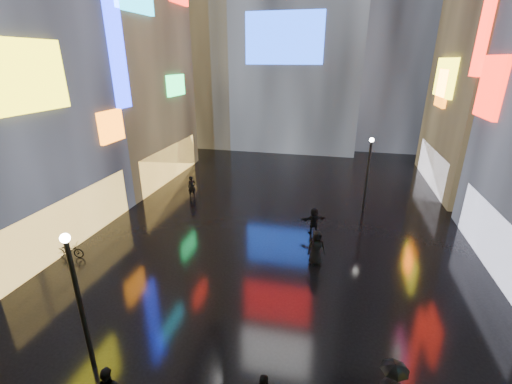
% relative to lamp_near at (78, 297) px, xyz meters
% --- Properties ---
extents(ground, '(140.00, 140.00, 0.00)m').
position_rel_lamp_near_xyz_m(ground, '(4.60, 13.10, -2.94)').
color(ground, black).
rests_on(ground, ground).
extents(building_left_far, '(10.28, 12.00, 22.00)m').
position_rel_lamp_near_xyz_m(building_left_far, '(-11.38, 19.10, 8.04)').
color(building_left_far, black).
rests_on(building_left_far, ground).
extents(tower_flank_left, '(10.00, 10.00, 26.00)m').
position_rel_lamp_near_xyz_m(tower_flank_left, '(-9.40, 35.10, 10.06)').
color(tower_flank_left, black).
rests_on(tower_flank_left, ground).
extents(lamp_near, '(0.30, 0.30, 5.20)m').
position_rel_lamp_near_xyz_m(lamp_near, '(0.00, 0.00, 0.00)').
color(lamp_near, black).
rests_on(lamp_near, ground).
extents(lamp_far, '(0.30, 0.30, 5.20)m').
position_rel_lamp_near_xyz_m(lamp_far, '(9.84, 15.94, 0.00)').
color(lamp_far, black).
rests_on(lamp_far, ground).
extents(pedestrian_4, '(1.05, 0.83, 1.89)m').
position_rel_lamp_near_xyz_m(pedestrian_4, '(7.03, 8.29, -2.00)').
color(pedestrian_4, black).
rests_on(pedestrian_4, ground).
extents(pedestrian_5, '(1.60, 1.01, 1.65)m').
position_rel_lamp_near_xyz_m(pedestrian_5, '(6.65, 11.66, -2.12)').
color(pedestrian_5, black).
rests_on(pedestrian_5, ground).
extents(pedestrian_6, '(0.73, 0.70, 1.68)m').
position_rel_lamp_near_xyz_m(pedestrian_6, '(-2.93, 15.44, -2.10)').
color(pedestrian_6, black).
rests_on(pedestrian_6, ground).
extents(umbrella_1, '(0.92, 0.92, 0.65)m').
position_rel_lamp_near_xyz_m(umbrella_1, '(9.62, 0.19, -0.91)').
color(umbrella_1, black).
rests_on(umbrella_1, pedestrian_2).
extents(umbrella_2, '(1.10, 1.12, 0.96)m').
position_rel_lamp_near_xyz_m(umbrella_2, '(7.03, 8.29, -0.57)').
color(umbrella_2, black).
rests_on(umbrella_2, pedestrian_4).
extents(bicycle, '(1.69, 0.84, 0.85)m').
position_rel_lamp_near_xyz_m(bicycle, '(-5.90, 5.82, -2.52)').
color(bicycle, black).
rests_on(bicycle, ground).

